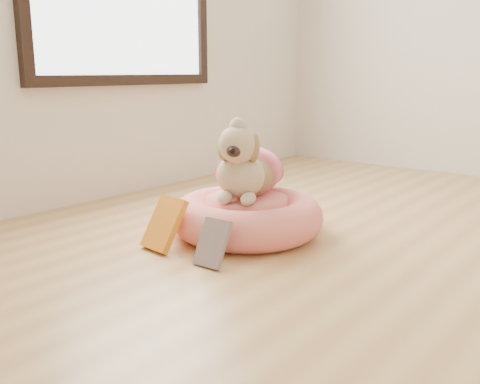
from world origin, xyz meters
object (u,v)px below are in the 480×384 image
Objects in this scene: dog at (246,155)px; pet_bed at (247,217)px; book_yellow at (164,224)px; book_white at (212,243)px.

pet_bed is at bearing -64.54° from dog.
dog is 0.47m from book_yellow.
pet_bed is 0.39m from book_yellow.
pet_bed is 1.36× the size of dog.
book_yellow is 0.29m from book_white.
pet_bed is 0.41m from book_white.
book_white is at bearing -93.53° from dog.
book_white is (0.15, -0.40, -0.27)m from dog.
dog is at bearing 76.33° from book_yellow.
pet_bed is 2.93× the size of book_yellow.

